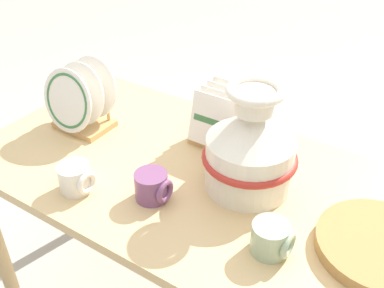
{
  "coord_description": "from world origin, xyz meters",
  "views": [
    {
      "loc": [
        0.62,
        -0.95,
        1.63
      ],
      "look_at": [
        0.0,
        0.0,
        0.86
      ],
      "focal_mm": 42.0,
      "sensor_mm": 36.0,
      "label": 1
    }
  ],
  "objects": [
    {
      "name": "wicker_charger_stack",
      "position": [
        0.59,
        -0.01,
        0.76
      ],
      "size": [
        0.33,
        0.33,
        0.04
      ],
      "color": "#AD7F47",
      "rests_on": "display_table"
    },
    {
      "name": "dish_rack_round_plates",
      "position": [
        -0.48,
        0.0,
        0.84
      ],
      "size": [
        0.23,
        0.19,
        0.25
      ],
      "color": "tan",
      "rests_on": "display_table"
    },
    {
      "name": "ceramic_vase",
      "position": [
        0.18,
        0.04,
        0.88
      ],
      "size": [
        0.29,
        0.29,
        0.34
      ],
      "color": "silver",
      "rests_on": "display_table"
    },
    {
      "name": "display_table",
      "position": [
        0.0,
        0.0,
        0.66
      ],
      "size": [
        1.47,
        0.78,
        0.75
      ],
      "color": "tan",
      "rests_on": "ground_plane"
    },
    {
      "name": "mug_sage_glaze",
      "position": [
        0.35,
        -0.17,
        0.79
      ],
      "size": [
        0.11,
        0.1,
        0.09
      ],
      "color": "#9EB28E",
      "rests_on": "display_table"
    },
    {
      "name": "dish_rack_square_plates",
      "position": [
        -0.01,
        0.21,
        0.82
      ],
      "size": [
        0.2,
        0.18,
        0.2
      ],
      "color": "tan",
      "rests_on": "display_table"
    },
    {
      "name": "mug_plum_glaze",
      "position": [
        -0.03,
        -0.17,
        0.79
      ],
      "size": [
        0.11,
        0.1,
        0.09
      ],
      "color": "#7A4770",
      "rests_on": "display_table"
    },
    {
      "name": "mug_cream_glaze",
      "position": [
        -0.24,
        -0.26,
        0.79
      ],
      "size": [
        0.11,
        0.1,
        0.09
      ],
      "color": "silver",
      "rests_on": "display_table"
    }
  ]
}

